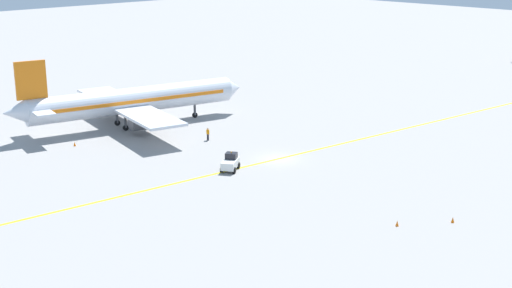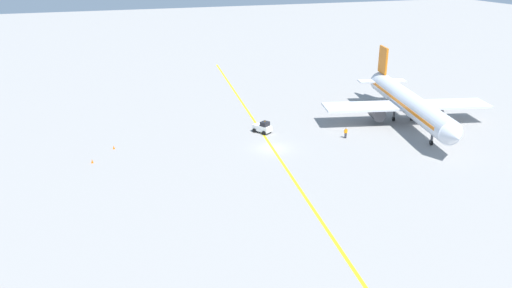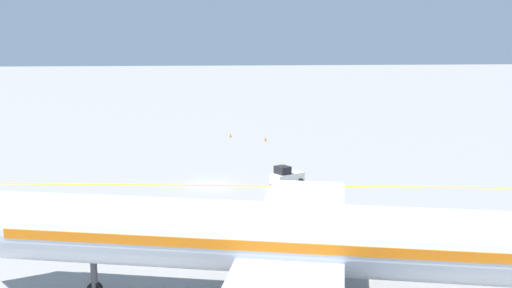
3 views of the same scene
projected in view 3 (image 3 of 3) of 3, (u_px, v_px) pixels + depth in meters
ground_plane at (210, 185)px, 55.34m from camera, size 400.00×400.00×0.00m
apron_yellow_centreline at (210, 185)px, 55.34m from camera, size 13.79×119.29×0.01m
airplane_at_gate at (281, 239)px, 30.09m from camera, size 28.46×35.24×10.60m
baggage_tug_white at (286, 177)px, 54.88m from camera, size 2.90×3.34×2.11m
ground_crew_worker at (218, 216)px, 43.15m from camera, size 0.58×0.23×1.68m
traffic_cone_near_nose at (265, 139)px, 77.74m from camera, size 0.32×0.32×0.55m
traffic_cone_mid_apron at (464, 273)px, 34.60m from camera, size 0.32×0.32×0.55m
traffic_cone_by_wingtip at (230, 135)px, 80.49m from camera, size 0.32×0.32×0.55m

